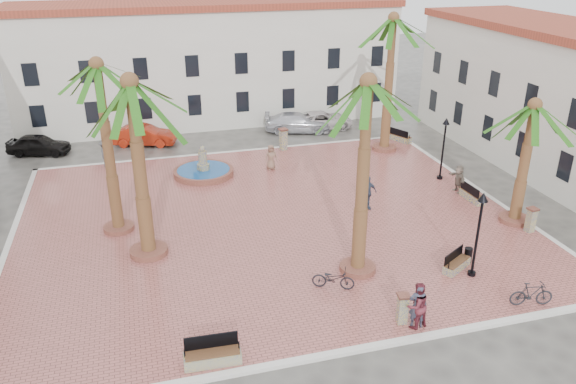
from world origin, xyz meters
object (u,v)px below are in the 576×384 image
bollard_e (531,219)px  fountain (204,171)px  bollard_se (402,308)px  bicycle_a (333,278)px  bicycle_b (532,294)px  lamppost_e (444,138)px  palm_ne (393,33)px  palm_e (532,121)px  palm_nw (99,83)px  bench_e (472,196)px  palm_sw (132,104)px  car_red (144,135)px  car_black (39,144)px  palm_s (367,105)px  cyclist_a (418,306)px  bollard_n (283,139)px  pedestrian_east (458,179)px  car_silver (298,123)px  pedestrian_fountain_a (271,157)px  lamppost_s (480,220)px  litter_bin (468,255)px  pedestrian_north (105,153)px  bench_s (212,356)px  cyclist_b (417,305)px  car_white (322,120)px  bench_ne (400,138)px  pedestrian_fountain_b (367,193)px

bollard_e → fountain: bearing=141.0°
bollard_se → bicycle_a: bearing=120.8°
bicycle_b → lamppost_e: bearing=-1.0°
palm_ne → bicycle_b: (-2.19, -18.95, -7.54)m
lamppost_e → palm_e: bearing=-82.5°
palm_nw → bench_e: palm_nw is taller
palm_sw → palm_ne: 19.93m
lamppost_e → car_red: 21.25m
bicycle_a → car_black: (-14.13, 21.57, 0.10)m
palm_ne → palm_s: bearing=-118.5°
palm_ne → cyclist_a: palm_ne is taller
bicycle_a → palm_sw: bearing=81.1°
bicycle_b → fountain: bearing=44.8°
palm_ne → bollard_n: (-6.95, 1.85, -7.26)m
palm_nw → pedestrian_east: (19.30, -0.38, -6.75)m
bench_e → car_silver: bearing=19.2°
palm_nw → pedestrian_east: palm_nw is taller
fountain → palm_e: (14.96, -10.88, 5.23)m
bicycle_a → pedestrian_fountain_a: size_ratio=1.09×
car_silver → lamppost_s: bearing=-161.2°
litter_bin → pedestrian_fountain_a: size_ratio=0.43×
fountain → palm_e: palm_e is taller
pedestrian_east → car_silver: (-5.70, 14.03, -0.24)m
palm_s → bicycle_b: bearing=-37.4°
bollard_e → pedestrian_north: (-20.94, 15.33, 0.23)m
bench_s → bollard_e: (17.02, 5.45, 0.39)m
bollard_e → cyclist_b: (-9.23, -5.47, 0.27)m
bench_e → bicycle_b: bicycle_b is taller
bollard_se → bicycle_b: size_ratio=0.72×
pedestrian_fountain_a → car_white: 9.96m
bench_ne → pedestrian_east: size_ratio=1.12×
bollard_se → bicycle_b: (5.54, -0.36, -0.13)m
bicycle_a → car_silver: size_ratio=0.35×
bench_e → pedestrian_fountain_b: 6.34m
litter_bin → bollard_n: bearing=103.7°
palm_nw → car_silver: bearing=45.1°
cyclist_a → pedestrian_fountain_b: (2.23, 10.21, 0.03)m
bollard_n → bicycle_b: 21.34m
bollard_se → bench_s: bearing=-177.4°
bench_e → bicycle_b: size_ratio=1.03×
palm_e → palm_s: bearing=-166.7°
cyclist_b → bicycle_b: (5.14, 0.00, -0.43)m
pedestrian_fountain_b → car_silver: size_ratio=0.38×
fountain → bicycle_a: size_ratio=2.08×
palm_sw → bollard_n: size_ratio=5.55×
palm_s → bollard_e: size_ratio=6.76×
car_white → pedestrian_fountain_a: bearing=144.6°
palm_sw → palm_s: palm_s is taller
car_black → palm_sw: bearing=-142.4°
palm_sw → car_red: size_ratio=1.89×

